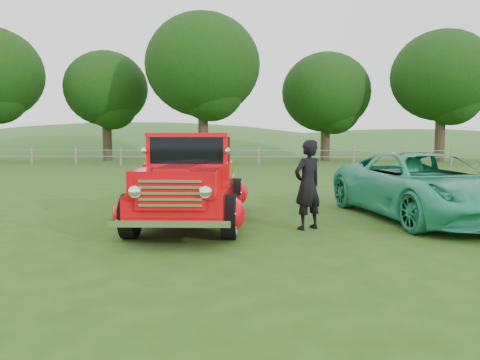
# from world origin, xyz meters

# --- Properties ---
(ground) EXTENTS (140.00, 140.00, 0.00)m
(ground) POSITION_xyz_m (0.00, 0.00, 0.00)
(ground) COLOR #274813
(ground) RESTS_ON ground
(distant_hills) EXTENTS (116.00, 60.00, 18.00)m
(distant_hills) POSITION_xyz_m (-4.08, 59.46, -4.55)
(distant_hills) COLOR #315720
(distant_hills) RESTS_ON ground
(fence_line) EXTENTS (48.00, 0.12, 1.20)m
(fence_line) POSITION_xyz_m (0.00, 22.00, 0.60)
(fence_line) COLOR gray
(fence_line) RESTS_ON ground
(tree_mid_west) EXTENTS (6.40, 6.40, 8.46)m
(tree_mid_west) POSITION_xyz_m (-12.00, 28.00, 5.55)
(tree_mid_west) COLOR #312318
(tree_mid_west) RESTS_ON ground
(tree_near_west) EXTENTS (8.00, 8.00, 10.42)m
(tree_near_west) POSITION_xyz_m (-4.00, 25.00, 6.80)
(tree_near_west) COLOR #312318
(tree_near_west) RESTS_ON ground
(tree_near_east) EXTENTS (6.80, 6.80, 8.33)m
(tree_near_east) POSITION_xyz_m (5.00, 29.00, 5.25)
(tree_near_east) COLOR #312318
(tree_near_east) RESTS_ON ground
(tree_mid_east) EXTENTS (7.20, 7.20, 9.44)m
(tree_mid_east) POSITION_xyz_m (13.00, 27.00, 6.17)
(tree_mid_east) COLOR #312318
(tree_mid_east) RESTS_ON ground
(red_pickup) EXTENTS (2.36, 5.04, 1.78)m
(red_pickup) POSITION_xyz_m (-0.78, 1.25, 0.80)
(red_pickup) COLOR black
(red_pickup) RESTS_ON ground
(teal_sedan) EXTENTS (3.42, 5.41, 1.39)m
(teal_sedan) POSITION_xyz_m (3.98, 2.03, 0.70)
(teal_sedan) COLOR #29A479
(teal_sedan) RESTS_ON ground
(man) EXTENTS (0.72, 0.69, 1.65)m
(man) POSITION_xyz_m (1.47, 0.72, 0.83)
(man) COLOR black
(man) RESTS_ON ground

